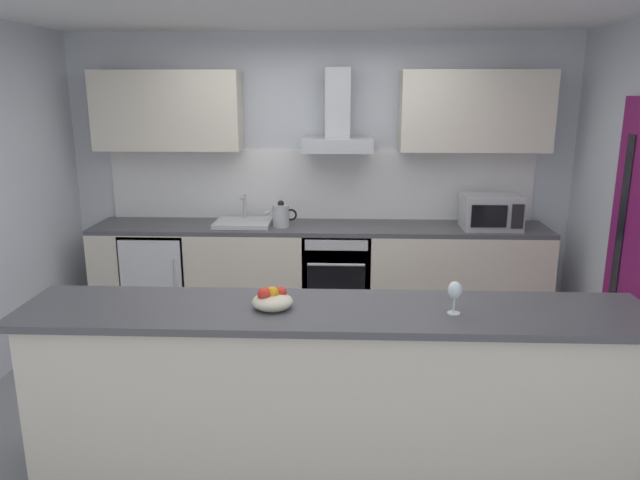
{
  "coord_description": "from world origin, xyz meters",
  "views": [
    {
      "loc": [
        0.22,
        -3.8,
        2.1
      ],
      "look_at": [
        0.05,
        0.34,
        1.05
      ],
      "focal_mm": 33.5,
      "sensor_mm": 36.0,
      "label": 1
    }
  ],
  "objects": [
    {
      "name": "ground",
      "position": [
        0.0,
        0.0,
        -0.01
      ],
      "size": [
        5.66,
        4.55,
        0.02
      ],
      "primitive_type": "cube",
      "color": "gray"
    },
    {
      "name": "ceiling",
      "position": [
        0.0,
        0.0,
        2.61
      ],
      "size": [
        5.66,
        4.55,
        0.02
      ],
      "primitive_type": "cube",
      "color": "white"
    },
    {
      "name": "wall_back",
      "position": [
        0.0,
        1.84,
        1.3
      ],
      "size": [
        5.66,
        0.12,
        2.6
      ],
      "primitive_type": "cube",
      "color": "silver",
      "rests_on": "ground"
    },
    {
      "name": "backsplash_tile",
      "position": [
        0.0,
        1.76,
        1.23
      ],
      "size": [
        3.96,
        0.02,
        0.66
      ],
      "primitive_type": "cube",
      "color": "white"
    },
    {
      "name": "counter_back",
      "position": [
        0.0,
        1.46,
        0.45
      ],
      "size": [
        4.1,
        0.6,
        0.9
      ],
      "color": "beige",
      "rests_on": "ground"
    },
    {
      "name": "counter_island",
      "position": [
        0.17,
        -0.78,
        0.48
      ],
      "size": [
        3.41,
        0.64,
        0.96
      ],
      "color": "beige",
      "rests_on": "ground"
    },
    {
      "name": "upper_cabinets",
      "position": [
        0.0,
        1.61,
        1.91
      ],
      "size": [
        4.04,
        0.32,
        0.7
      ],
      "color": "beige"
    },
    {
      "name": "side_door",
      "position": [
        2.31,
        0.39,
        1.03
      ],
      "size": [
        0.08,
        0.85,
        2.05
      ],
      "color": "#7A1456",
      "rests_on": "ground"
    },
    {
      "name": "oven",
      "position": [
        0.16,
        1.43,
        0.46
      ],
      "size": [
        0.6,
        0.62,
        0.8
      ],
      "color": "slate",
      "rests_on": "ground"
    },
    {
      "name": "refrigerator",
      "position": [
        -1.47,
        1.43,
        0.43
      ],
      "size": [
        0.58,
        0.6,
        0.85
      ],
      "color": "white",
      "rests_on": "ground"
    },
    {
      "name": "microwave",
      "position": [
        1.52,
        1.4,
        1.05
      ],
      "size": [
        0.5,
        0.38,
        0.3
      ],
      "color": "#B7BABC",
      "rests_on": "counter_back"
    },
    {
      "name": "sink",
      "position": [
        -0.69,
        1.44,
        0.93
      ],
      "size": [
        0.5,
        0.4,
        0.26
      ],
      "color": "silver",
      "rests_on": "counter_back"
    },
    {
      "name": "kettle",
      "position": [
        -0.34,
        1.4,
        1.01
      ],
      "size": [
        0.29,
        0.15,
        0.24
      ],
      "color": "#B7BABC",
      "rests_on": "counter_back"
    },
    {
      "name": "range_hood",
      "position": [
        0.16,
        1.56,
        1.79
      ],
      "size": [
        0.62,
        0.45,
        0.72
      ],
      "color": "#B7BABC"
    },
    {
      "name": "wine_glass",
      "position": [
        0.8,
        -0.84,
        1.08
      ],
      "size": [
        0.08,
        0.08,
        0.18
      ],
      "color": "silver",
      "rests_on": "counter_island"
    },
    {
      "name": "fruit_bowl",
      "position": [
        -0.16,
        -0.79,
        1.0
      ],
      "size": [
        0.22,
        0.22,
        0.13
      ],
      "color": "beige",
      "rests_on": "counter_island"
    }
  ]
}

